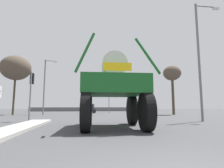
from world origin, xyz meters
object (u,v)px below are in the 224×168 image
(sedan_ahead, at_px, (90,109))
(bare_tree_left, at_px, (16,68))
(traffic_signal_far_left, at_px, (109,97))
(streetlight_near_right, at_px, (200,54))
(oversize_sprayer, at_px, (113,90))
(streetlight_far_left, at_px, (45,84))
(traffic_signal_near_left, at_px, (31,85))
(traffic_signal_near_right, at_px, (147,92))
(bare_tree_right, at_px, (172,74))

(sedan_ahead, xyz_separation_m, bare_tree_left, (-10.25, -5.44, 5.63))
(traffic_signal_far_left, xyz_separation_m, streetlight_near_right, (5.18, -17.43, 2.52))
(streetlight_near_right, xyz_separation_m, bare_tree_left, (-18.61, 13.04, 1.13))
(oversize_sprayer, height_order, streetlight_near_right, streetlight_near_right)
(traffic_signal_far_left, xyz_separation_m, streetlight_far_left, (-9.41, -4.55, 1.54))
(streetlight_near_right, distance_m, bare_tree_left, 22.75)
(oversize_sprayer, distance_m, traffic_signal_far_left, 20.64)
(traffic_signal_near_left, bearing_deg, bare_tree_left, 116.13)
(traffic_signal_near_right, bearing_deg, traffic_signal_near_left, -179.95)
(oversize_sprayer, relative_size, streetlight_far_left, 0.67)
(traffic_signal_near_right, height_order, bare_tree_left, bare_tree_left)
(traffic_signal_near_left, height_order, bare_tree_left, bare_tree_left)
(bare_tree_left, height_order, bare_tree_right, bare_tree_left)
(streetlight_far_left, bearing_deg, sedan_ahead, 41.94)
(traffic_signal_near_right, xyz_separation_m, bare_tree_right, (6.69, 8.77, 3.23))
(sedan_ahead, relative_size, bare_tree_right, 0.63)
(traffic_signal_near_left, bearing_deg, oversize_sprayer, -40.69)
(traffic_signal_far_left, relative_size, bare_tree_left, 0.46)
(oversize_sprayer, distance_m, streetlight_far_left, 17.63)
(sedan_ahead, distance_m, traffic_signal_near_right, 17.37)
(oversize_sprayer, height_order, traffic_signal_far_left, oversize_sprayer)
(sedan_ahead, bearing_deg, traffic_signal_far_left, -101.19)
(traffic_signal_near_left, distance_m, bare_tree_right, 18.46)
(bare_tree_right, bearing_deg, traffic_signal_near_right, -127.33)
(traffic_signal_near_left, distance_m, traffic_signal_near_right, 9.31)
(oversize_sprayer, relative_size, traffic_signal_near_right, 1.58)
(traffic_signal_far_left, distance_m, streetlight_near_right, 18.36)
(streetlight_far_left, bearing_deg, traffic_signal_far_left, 25.81)
(traffic_signal_far_left, relative_size, bare_tree_right, 0.55)
(sedan_ahead, bearing_deg, streetlight_far_left, 138.95)
(streetlight_near_right, bearing_deg, oversize_sprayer, -157.50)
(traffic_signal_near_right, xyz_separation_m, bare_tree_left, (-14.82, 11.24, 3.98))
(traffic_signal_near_right, distance_m, traffic_signal_far_left, 15.70)
(streetlight_near_right, height_order, bare_tree_left, streetlight_near_right)
(sedan_ahead, xyz_separation_m, traffic_signal_near_right, (4.57, -16.68, 1.65))
(traffic_signal_near_right, relative_size, streetlight_near_right, 0.34)
(traffic_signal_near_left, bearing_deg, traffic_signal_near_right, 0.05)
(oversize_sprayer, xyz_separation_m, sedan_ahead, (-0.93, 21.56, -1.28))
(traffic_signal_near_left, distance_m, streetlight_near_right, 13.44)
(oversize_sprayer, relative_size, bare_tree_right, 0.76)
(traffic_signal_near_left, relative_size, streetlight_near_right, 0.40)
(oversize_sprayer, xyz_separation_m, bare_tree_right, (10.32, 13.65, 3.60))
(streetlight_far_left, bearing_deg, bare_tree_left, 177.74)
(traffic_signal_near_right, relative_size, traffic_signal_far_left, 0.88)
(sedan_ahead, xyz_separation_m, traffic_signal_near_left, (-4.73, -16.68, 2.05))
(sedan_ahead, height_order, traffic_signal_far_left, traffic_signal_far_left)
(sedan_ahead, distance_m, streetlight_far_left, 9.09)
(oversize_sprayer, height_order, traffic_signal_near_right, oversize_sprayer)
(sedan_ahead, height_order, streetlight_far_left, streetlight_far_left)
(traffic_signal_near_right, bearing_deg, oversize_sprayer, -126.70)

